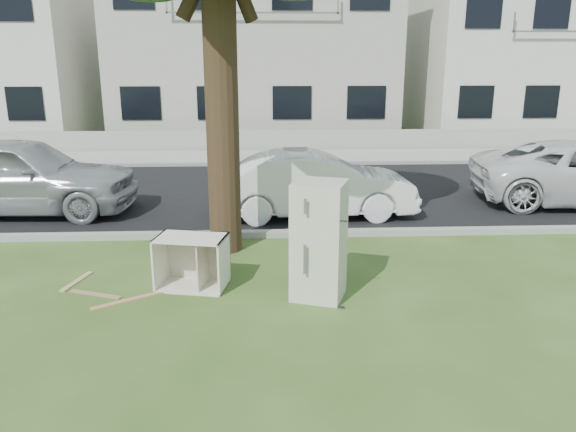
{
  "coord_description": "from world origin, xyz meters",
  "views": [
    {
      "loc": [
        0.23,
        -7.45,
        3.21
      ],
      "look_at": [
        0.62,
        0.6,
        0.92
      ],
      "focal_mm": 35.0,
      "sensor_mm": 36.0,
      "label": 1
    }
  ],
  "objects_px": {
    "car_left": "(18,175)",
    "fridge": "(319,241)",
    "car_center": "(315,185)",
    "cabinet": "(192,262)"
  },
  "relations": [
    {
      "from": "cabinet",
      "to": "car_center",
      "type": "relative_size",
      "value": 0.24
    },
    {
      "from": "fridge",
      "to": "car_left",
      "type": "relative_size",
      "value": 0.34
    },
    {
      "from": "fridge",
      "to": "car_left",
      "type": "height_order",
      "value": "car_left"
    },
    {
      "from": "fridge",
      "to": "car_center",
      "type": "relative_size",
      "value": 0.4
    },
    {
      "from": "fridge",
      "to": "car_left",
      "type": "bearing_deg",
      "value": 161.07
    },
    {
      "from": "cabinet",
      "to": "car_left",
      "type": "xyz_separation_m",
      "value": [
        -4.09,
        4.19,
        0.45
      ]
    },
    {
      "from": "car_left",
      "to": "car_center",
      "type": "bearing_deg",
      "value": -92.57
    },
    {
      "from": "fridge",
      "to": "car_left",
      "type": "distance_m",
      "value": 7.47
    },
    {
      "from": "car_left",
      "to": "fridge",
      "type": "bearing_deg",
      "value": -125.93
    },
    {
      "from": "fridge",
      "to": "car_center",
      "type": "bearing_deg",
      "value": 104.51
    }
  ]
}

